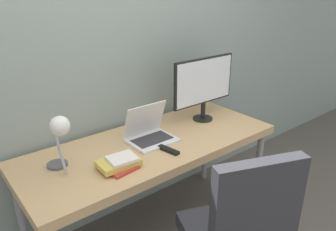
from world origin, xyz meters
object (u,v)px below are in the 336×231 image
object	(u,v)px
laptop	(150,133)
monitor	(204,84)
desk_lamp	(59,133)
book_stack	(119,163)

from	to	relation	value
laptop	monitor	size ratio (longest dim) A/B	0.54
laptop	desk_lamp	xyz separation A→B (m)	(-0.63, -0.05, 0.20)
monitor	book_stack	size ratio (longest dim) A/B	2.38
laptop	desk_lamp	bearing A→B (deg)	-175.84
monitor	book_stack	bearing A→B (deg)	-165.86
laptop	monitor	world-z (taller)	monitor
monitor	desk_lamp	bearing A→B (deg)	-175.63
monitor	desk_lamp	xyz separation A→B (m)	(-1.18, -0.09, -0.04)
laptop	book_stack	size ratio (longest dim) A/B	1.27
laptop	desk_lamp	world-z (taller)	desk_lamp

